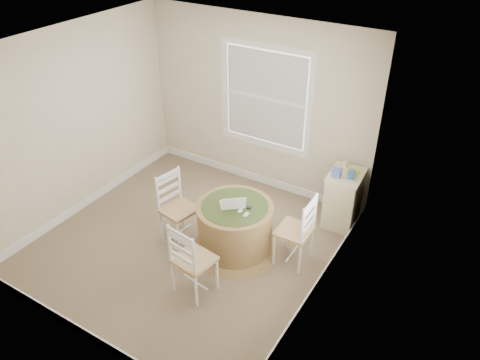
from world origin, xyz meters
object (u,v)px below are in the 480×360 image
Objects in this scene: chair_left at (179,209)px; round_table at (235,226)px; chair_near at (194,259)px; corner_chest at (343,198)px; chair_right at (294,230)px; laptop at (233,204)px.

round_table is at bearing -64.08° from chair_left.
chair_left is (-0.73, -0.19, 0.10)m from round_table.
corner_chest is (0.96, 2.12, -0.08)m from chair_near.
chair_near is 1.00× the size of chair_right.
chair_left reaches higher than corner_chest.
chair_left is at bearing -171.01° from round_table.
laptop is 1.64m from corner_chest.
laptop is (-0.75, -0.21, 0.24)m from chair_right.
laptop is at bearing -65.05° from chair_left.
chair_near is at bearing -96.23° from round_table.
laptop is at bearing -141.71° from round_table.
corner_chest is (0.95, 1.27, 0.02)m from round_table.
chair_near reaches higher than round_table.
chair_near reaches higher than laptop.
laptop is (-0.01, 0.84, 0.24)m from chair_near.
chair_near is (0.72, -0.66, 0.00)m from chair_left.
chair_right reaches higher than round_table.
chair_left is 0.77m from laptop.
chair_right is at bearing 9.23° from round_table.
round_table is 0.86m from chair_near.
chair_near is (-0.01, -0.85, 0.10)m from round_table.
chair_near is 1.28m from chair_right.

